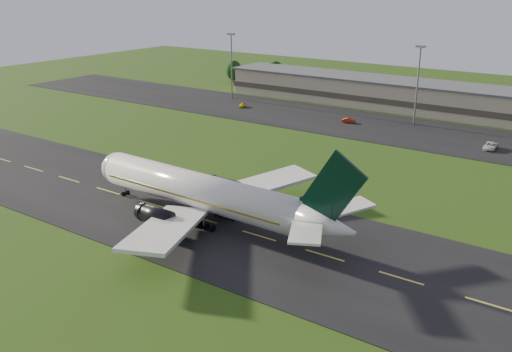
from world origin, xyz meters
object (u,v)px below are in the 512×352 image
Objects in this scene: light_mast_west at (231,58)px; light_mast_centre at (418,76)px; service_vehicle_c at (491,146)px; terminal at (440,100)px; service_vehicle_b at (349,121)px; service_vehicle_a at (242,105)px; airliner at (204,193)px.

light_mast_centre is at bearing 0.00° from light_mast_west.
service_vehicle_c is at bearing -8.86° from light_mast_west.
terminal is at bearing 14.76° from light_mast_west.
terminal is at bearing -48.17° from service_vehicle_b.
light_mast_west is 3.75× the size of service_vehicle_c.
service_vehicle_a is at bearing -169.79° from light_mast_centre.
light_mast_centre reaches higher than airliner.
airliner is 84.21m from service_vehicle_a.
service_vehicle_a is at bearing 75.51° from service_vehicle_b.
service_vehicle_a is at bearing -153.73° from terminal.
light_mast_centre is 28.44m from service_vehicle_c.
light_mast_west is at bearing 180.00° from light_mast_centre.
light_mast_west reaches higher than service_vehicle_b.
airliner is 9.44× the size of service_vehicle_c.
service_vehicle_a reaches higher than service_vehicle_b.
airliner is 14.24× the size of service_vehicle_b.
light_mast_west reaches higher than terminal.
light_mast_centre reaches higher than service_vehicle_b.
service_vehicle_a is 34.76m from service_vehicle_b.
light_mast_centre is at bearing -94.95° from terminal.
service_vehicle_c is at bearing -26.51° from service_vehicle_a.
airliner is 72.34m from service_vehicle_b.
service_vehicle_a is (10.59, -8.90, -12.04)m from light_mast_west.
light_mast_west is 60.00m from light_mast_centre.
light_mast_west is at bearing 64.24° from service_vehicle_b.
terminal is 64.10m from light_mast_west.
service_vehicle_c reaches higher than service_vehicle_a.
light_mast_centre is 20.79m from service_vehicle_b.
light_mast_centre is 5.65× the size of service_vehicle_b.
terminal is 41.44× the size of service_vehicle_a.
airliner is 96.38m from terminal.
service_vehicle_c reaches higher than service_vehicle_b.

